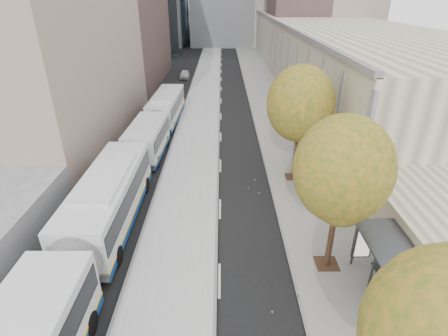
{
  "coord_description": "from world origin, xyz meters",
  "views": [
    {
      "loc": [
        -1.5,
        -0.13,
        11.97
      ],
      "look_at": [
        -1.4,
        18.65,
        2.5
      ],
      "focal_mm": 28.0,
      "sensor_mm": 36.0,
      "label": 1
    }
  ],
  "objects_px": {
    "bus_shelter": "(397,258)",
    "bus_near": "(84,245)",
    "distant_car": "(185,74)",
    "bus_far": "(160,118)"
  },
  "relations": [
    {
      "from": "bus_near",
      "to": "distant_car",
      "type": "height_order",
      "value": "bus_near"
    },
    {
      "from": "bus_shelter",
      "to": "distant_car",
      "type": "xyz_separation_m",
      "value": [
        -13.01,
        43.78,
        -1.6
      ]
    },
    {
      "from": "bus_near",
      "to": "bus_far",
      "type": "xyz_separation_m",
      "value": [
        0.51,
        18.32,
        -0.14
      ]
    },
    {
      "from": "bus_near",
      "to": "bus_shelter",
      "type": "bearing_deg",
      "value": -6.51
    },
    {
      "from": "bus_shelter",
      "to": "distant_car",
      "type": "bearing_deg",
      "value": 106.55
    },
    {
      "from": "bus_shelter",
      "to": "bus_near",
      "type": "bearing_deg",
      "value": 173.39
    },
    {
      "from": "bus_shelter",
      "to": "distant_car",
      "type": "height_order",
      "value": "bus_shelter"
    },
    {
      "from": "bus_shelter",
      "to": "bus_far",
      "type": "distance_m",
      "value": 23.77
    },
    {
      "from": "bus_shelter",
      "to": "bus_near",
      "type": "height_order",
      "value": "bus_near"
    },
    {
      "from": "distant_car",
      "to": "bus_far",
      "type": "bearing_deg",
      "value": -90.54
    }
  ]
}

